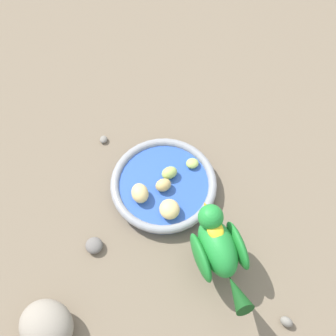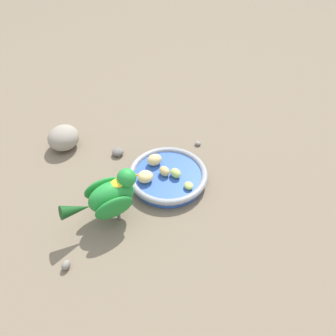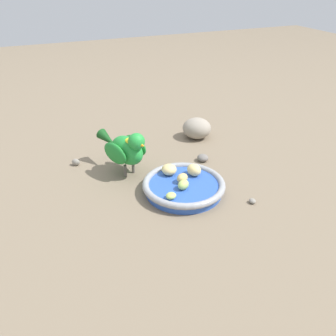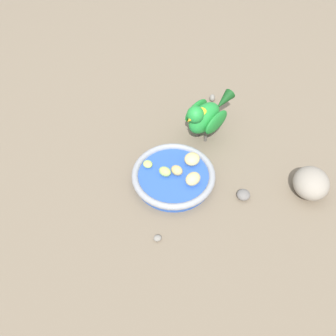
{
  "view_description": "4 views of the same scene",
  "coord_description": "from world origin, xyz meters",
  "px_view_note": "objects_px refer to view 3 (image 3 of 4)",
  "views": [
    {
      "loc": [
        -0.41,
        -0.03,
        0.81
      ],
      "look_at": [
        0.01,
        -0.01,
        0.07
      ],
      "focal_mm": 50.85,
      "sensor_mm": 36.0,
      "label": 1
    },
    {
      "loc": [
        -0.08,
        -0.59,
        0.62
      ],
      "look_at": [
        -0.0,
        -0.01,
        0.06
      ],
      "focal_mm": 36.39,
      "sensor_mm": 36.0,
      "label": 2
    },
    {
      "loc": [
        0.67,
        -0.32,
        0.49
      ],
      "look_at": [
        -0.03,
        -0.03,
        0.06
      ],
      "focal_mm": 39.08,
      "sensor_mm": 36.0,
      "label": 3
    },
    {
      "loc": [
        0.26,
        0.5,
        0.73
      ],
      "look_at": [
        0.02,
        0.01,
        0.07
      ],
      "focal_mm": 40.85,
      "sensor_mm": 36.0,
      "label": 4
    }
  ],
  "objects_px": {
    "apple_piece_4": "(169,170)",
    "pebble_1": "(76,162)",
    "apple_piece_2": "(194,170)",
    "rock_large": "(197,128)",
    "pebble_2": "(203,158)",
    "feeding_bowl": "(184,186)",
    "apple_piece_1": "(183,178)",
    "parrot": "(126,148)",
    "apple_piece_0": "(183,185)",
    "pebble_0": "(252,201)",
    "apple_piece_3": "(171,196)"
  },
  "relations": [
    {
      "from": "apple_piece_2",
      "to": "pebble_2",
      "type": "distance_m",
      "value": 0.12
    },
    {
      "from": "rock_large",
      "to": "pebble_2",
      "type": "xyz_separation_m",
      "value": [
        0.15,
        -0.05,
        -0.02
      ]
    },
    {
      "from": "parrot",
      "to": "rock_large",
      "type": "relative_size",
      "value": 2.0
    },
    {
      "from": "apple_piece_3",
      "to": "pebble_1",
      "type": "height_order",
      "value": "apple_piece_3"
    },
    {
      "from": "apple_piece_3",
      "to": "apple_piece_4",
      "type": "height_order",
      "value": "apple_piece_4"
    },
    {
      "from": "apple_piece_3",
      "to": "pebble_0",
      "type": "height_order",
      "value": "apple_piece_3"
    },
    {
      "from": "apple_piece_3",
      "to": "pebble_2",
      "type": "height_order",
      "value": "apple_piece_3"
    },
    {
      "from": "apple_piece_1",
      "to": "pebble_1",
      "type": "relative_size",
      "value": 1.37
    },
    {
      "from": "rock_large",
      "to": "feeding_bowl",
      "type": "bearing_deg",
      "value": -32.26
    },
    {
      "from": "apple_piece_4",
      "to": "feeding_bowl",
      "type": "bearing_deg",
      "value": 13.95
    },
    {
      "from": "apple_piece_0",
      "to": "apple_piece_1",
      "type": "bearing_deg",
      "value": 158.21
    },
    {
      "from": "parrot",
      "to": "apple_piece_4",
      "type": "bearing_deg",
      "value": 23.75
    },
    {
      "from": "apple_piece_2",
      "to": "pebble_2",
      "type": "height_order",
      "value": "apple_piece_2"
    },
    {
      "from": "apple_piece_1",
      "to": "parrot",
      "type": "height_order",
      "value": "parrot"
    },
    {
      "from": "feeding_bowl",
      "to": "apple_piece_1",
      "type": "bearing_deg",
      "value": 172.42
    },
    {
      "from": "pebble_0",
      "to": "feeding_bowl",
      "type": "bearing_deg",
      "value": -128.91
    },
    {
      "from": "pebble_1",
      "to": "apple_piece_4",
      "type": "bearing_deg",
      "value": 48.53
    },
    {
      "from": "apple_piece_0",
      "to": "apple_piece_2",
      "type": "bearing_deg",
      "value": 132.81
    },
    {
      "from": "pebble_1",
      "to": "pebble_2",
      "type": "xyz_separation_m",
      "value": [
        0.11,
        0.33,
        0.0
      ]
    },
    {
      "from": "apple_piece_0",
      "to": "pebble_2",
      "type": "distance_m",
      "value": 0.19
    },
    {
      "from": "apple_piece_2",
      "to": "parrot",
      "type": "height_order",
      "value": "parrot"
    },
    {
      "from": "apple_piece_1",
      "to": "apple_piece_2",
      "type": "distance_m",
      "value": 0.05
    },
    {
      "from": "parrot",
      "to": "pebble_2",
      "type": "height_order",
      "value": "parrot"
    },
    {
      "from": "apple_piece_0",
      "to": "apple_piece_4",
      "type": "distance_m",
      "value": 0.08
    },
    {
      "from": "apple_piece_4",
      "to": "pebble_1",
      "type": "relative_size",
      "value": 1.8
    },
    {
      "from": "apple_piece_1",
      "to": "rock_large",
      "type": "relative_size",
      "value": 0.33
    },
    {
      "from": "feeding_bowl",
      "to": "apple_piece_4",
      "type": "height_order",
      "value": "apple_piece_4"
    },
    {
      "from": "apple_piece_4",
      "to": "apple_piece_2",
      "type": "bearing_deg",
      "value": 63.22
    },
    {
      "from": "apple_piece_2",
      "to": "apple_piece_4",
      "type": "bearing_deg",
      "value": -116.78
    },
    {
      "from": "pebble_1",
      "to": "pebble_0",
      "type": "bearing_deg",
      "value": 45.48
    },
    {
      "from": "apple_piece_0",
      "to": "parrot",
      "type": "bearing_deg",
      "value": -150.46
    },
    {
      "from": "apple_piece_0",
      "to": "rock_large",
      "type": "height_order",
      "value": "rock_large"
    },
    {
      "from": "apple_piece_4",
      "to": "rock_large",
      "type": "relative_size",
      "value": 0.44
    },
    {
      "from": "apple_piece_0",
      "to": "apple_piece_1",
      "type": "xyz_separation_m",
      "value": [
        -0.03,
        0.01,
        0.0
      ]
    },
    {
      "from": "apple_piece_3",
      "to": "parrot",
      "type": "xyz_separation_m",
      "value": [
        -0.18,
        -0.05,
        0.04
      ]
    },
    {
      "from": "apple_piece_4",
      "to": "apple_piece_0",
      "type": "bearing_deg",
      "value": 3.41
    },
    {
      "from": "feeding_bowl",
      "to": "apple_piece_2",
      "type": "height_order",
      "value": "apple_piece_2"
    },
    {
      "from": "apple_piece_1",
      "to": "apple_piece_2",
      "type": "bearing_deg",
      "value": 117.02
    },
    {
      "from": "apple_piece_1",
      "to": "parrot",
      "type": "distance_m",
      "value": 0.17
    },
    {
      "from": "apple_piece_4",
      "to": "rock_large",
      "type": "xyz_separation_m",
      "value": [
        -0.21,
        0.18,
        -0.0
      ]
    },
    {
      "from": "apple_piece_2",
      "to": "apple_piece_3",
      "type": "bearing_deg",
      "value": -52.08
    },
    {
      "from": "parrot",
      "to": "pebble_1",
      "type": "xyz_separation_m",
      "value": [
        -0.1,
        -0.12,
        -0.06
      ]
    },
    {
      "from": "apple_piece_3",
      "to": "parrot",
      "type": "height_order",
      "value": "parrot"
    },
    {
      "from": "apple_piece_2",
      "to": "pebble_2",
      "type": "relative_size",
      "value": 1.23
    },
    {
      "from": "feeding_bowl",
      "to": "apple_piece_1",
      "type": "xyz_separation_m",
      "value": [
        -0.01,
        0.0,
        0.02
      ]
    },
    {
      "from": "apple_piece_4",
      "to": "rock_large",
      "type": "height_order",
      "value": "rock_large"
    },
    {
      "from": "pebble_0",
      "to": "apple_piece_1",
      "type": "bearing_deg",
      "value": -131.27
    },
    {
      "from": "apple_piece_0",
      "to": "feeding_bowl",
      "type": "bearing_deg",
      "value": 152.71
    },
    {
      "from": "pebble_0",
      "to": "pebble_1",
      "type": "bearing_deg",
      "value": -134.52
    },
    {
      "from": "pebble_0",
      "to": "pebble_2",
      "type": "xyz_separation_m",
      "value": [
        -0.23,
        -0.01,
        0.0
      ]
    }
  ]
}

